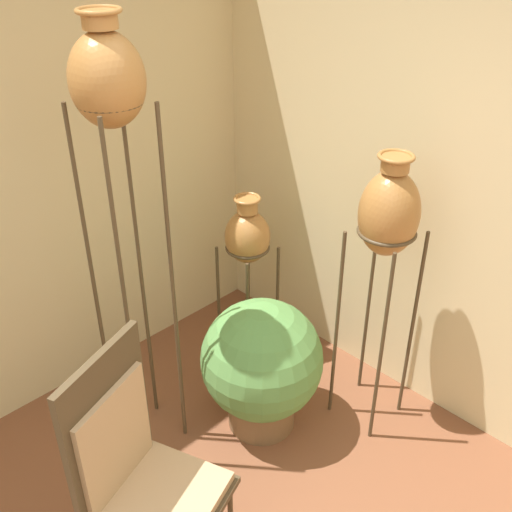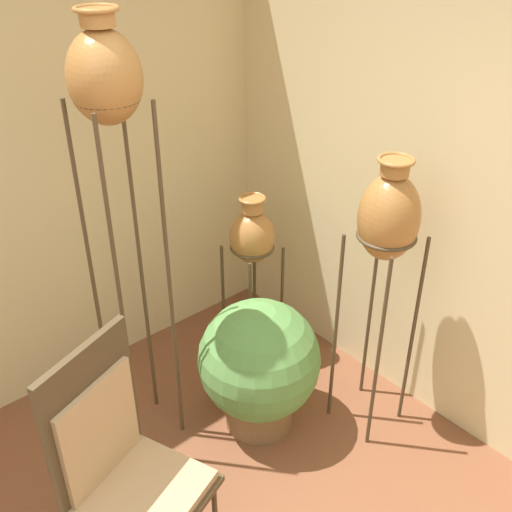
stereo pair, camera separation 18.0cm
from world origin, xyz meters
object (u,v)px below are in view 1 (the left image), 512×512
Objects in this scene: vase_stand_medium at (388,218)px; vase_stand_short at (247,238)px; vase_stand_tall at (109,97)px; chair at (138,470)px; potted_plant at (262,364)px.

vase_stand_short is at bearing 97.27° from vase_stand_medium.
vase_stand_tall is 1.99× the size of vase_stand_short.
vase_stand_tall is 1.88× the size of chair.
vase_stand_tall is 1.49m from chair.
potted_plant is at bearing -4.48° from chair.
vase_stand_medium is 2.01× the size of potted_plant.
chair is (-0.47, -0.65, -1.26)m from vase_stand_tall.
chair reaches higher than vase_stand_short.
vase_stand_medium reaches higher than chair.
potted_plant is at bearing -127.53° from vase_stand_short.
vase_stand_short is 1.58m from chair.
vase_stand_medium is 0.96m from vase_stand_short.
chair is at bearing -126.16° from vase_stand_tall.
vase_stand_medium is 1.60m from chair.
vase_stand_medium is at bearing -23.68° from chair.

